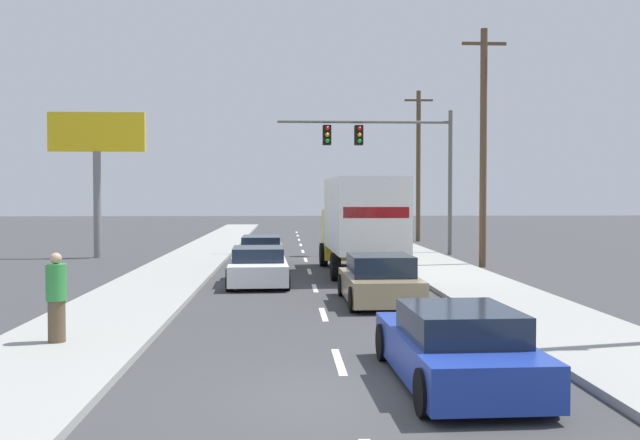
% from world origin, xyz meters
% --- Properties ---
extents(ground_plane, '(140.00, 140.00, 0.00)m').
position_xyz_m(ground_plane, '(0.00, 25.00, 0.00)').
color(ground_plane, '#3D3D3F').
extents(sidewalk_right, '(3.00, 80.00, 0.14)m').
position_xyz_m(sidewalk_right, '(5.05, 20.00, 0.07)').
color(sidewalk_right, '#9E9E99').
rests_on(sidewalk_right, ground_plane).
extents(sidewalk_left, '(3.00, 80.00, 0.14)m').
position_xyz_m(sidewalk_left, '(-5.05, 20.00, 0.07)').
color(sidewalk_left, '#9E9E99').
rests_on(sidewalk_left, ground_plane).
extents(lane_markings, '(0.14, 57.00, 0.01)m').
position_xyz_m(lane_markings, '(0.00, 19.71, 0.00)').
color(lane_markings, silver).
rests_on(lane_markings, ground_plane).
extents(car_gray, '(1.86, 4.66, 1.26)m').
position_xyz_m(car_gray, '(-1.90, 19.28, 0.59)').
color(car_gray, slate).
rests_on(car_gray, ground_plane).
extents(car_white, '(2.08, 4.38, 1.22)m').
position_xyz_m(car_white, '(-1.81, 13.26, 0.57)').
color(car_white, white).
rests_on(car_white, ground_plane).
extents(box_truck, '(2.70, 7.92, 3.53)m').
position_xyz_m(box_truck, '(1.86, 16.15, 2.02)').
color(box_truck, white).
rests_on(box_truck, ground_plane).
extents(car_tan, '(1.99, 4.05, 1.32)m').
position_xyz_m(car_tan, '(1.60, 8.90, 0.60)').
color(car_tan, tan).
rests_on(car_tan, ground_plane).
extents(car_blue, '(1.98, 4.39, 1.22)m').
position_xyz_m(car_blue, '(1.68, 0.62, 0.56)').
color(car_blue, '#1E389E').
rests_on(car_blue, ground_plane).
extents(traffic_signal_mast, '(8.57, 0.69, 7.09)m').
position_xyz_m(traffic_signal_mast, '(3.71, 24.70, 5.26)').
color(traffic_signal_mast, '#595B56').
rests_on(traffic_signal_mast, ground_plane).
extents(utility_pole_mid, '(1.80, 0.28, 9.64)m').
position_xyz_m(utility_pole_mid, '(7.10, 18.56, 4.96)').
color(utility_pole_mid, brown).
rests_on(utility_pole_mid, ground_plane).
extents(utility_pole_far, '(1.80, 0.28, 9.58)m').
position_xyz_m(utility_pole_far, '(7.57, 35.20, 4.93)').
color(utility_pole_far, brown).
rests_on(utility_pole_far, ground_plane).
extents(roadside_billboard, '(4.48, 0.36, 6.81)m').
position_xyz_m(roadside_billboard, '(-9.72, 23.88, 4.93)').
color(roadside_billboard, slate).
rests_on(roadside_billboard, ground_plane).
extents(pedestrian_near_corner, '(0.38, 0.38, 1.69)m').
position_xyz_m(pedestrian_near_corner, '(-5.23, 3.47, 0.98)').
color(pedestrian_near_corner, brown).
rests_on(pedestrian_near_corner, sidewalk_left).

